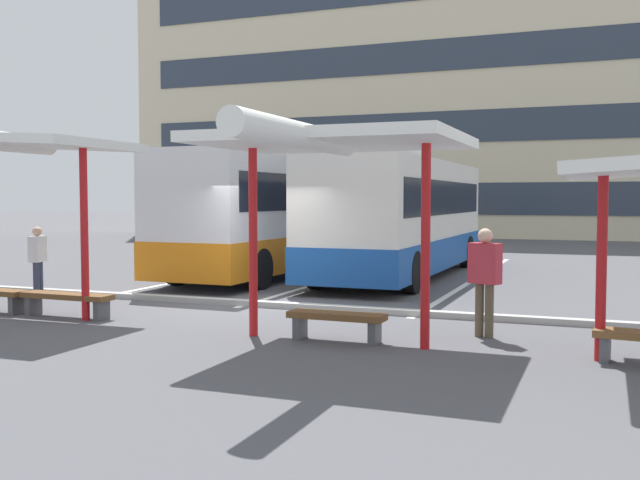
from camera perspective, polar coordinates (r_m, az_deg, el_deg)
The scene contains 14 objects.
ground_plane at distance 15.32m, azimuth -5.77°, elevation -5.06°, with size 160.00×160.00×0.00m, color #515156.
terminal_building at distance 48.41m, azimuth 13.29°, elevation 12.46°, with size 43.75×13.33×22.77m.
coach_bus_0 at distance 21.60m, azimuth -3.11°, elevation 1.98°, with size 2.73×10.71×3.76m.
coach_bus_1 at distance 20.69m, azimuth 6.43°, elevation 1.69°, with size 2.72×10.25×3.59m.
lane_stripe_0 at distance 22.74m, azimuth -6.32°, elevation -2.33°, with size 0.16×14.00×0.01m, color white.
lane_stripe_1 at distance 21.30m, azimuth 2.32°, elevation -2.69°, with size 0.16×14.00×0.01m, color white.
lane_stripe_2 at distance 20.41m, azimuth 11.96°, elevation -3.02°, with size 0.16×14.00×0.01m, color white.
waiting_shelter_1 at distance 14.64m, azimuth -23.14°, elevation 6.78°, with size 3.92×4.41×3.46m.
bench_3 at distance 14.42m, azimuth -19.18°, elevation -4.38°, with size 1.90×0.44×0.45m.
waiting_shelter_2 at distance 10.92m, azimuth 0.71°, elevation 7.47°, with size 3.81×4.91×3.24m.
bench_4 at distance 11.36m, azimuth 1.30°, elevation -6.27°, with size 1.54×0.43×0.45m.
platform_kerb at distance 15.18m, azimuth -6.02°, elevation -4.91°, with size 44.00×0.24×0.12m, color #ADADA8.
waiting_passenger_0 at distance 17.74m, azimuth -21.19°, elevation -1.22°, with size 0.32×0.49×1.57m.
waiting_passenger_1 at distance 11.89m, azimuth 12.75°, elevation -2.60°, with size 0.55×0.39×1.74m.
Camera 1 is at (6.95, -13.47, 2.22)m, focal length 40.96 mm.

